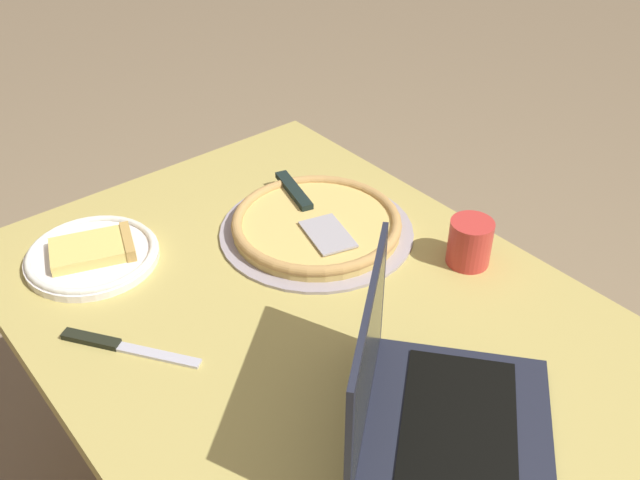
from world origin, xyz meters
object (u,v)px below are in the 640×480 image
dining_table (314,359)px  laptop (430,412)px  drink_cup (470,242)px  pizza_plate (93,254)px  pizza_tray (316,224)px  table_knife (116,345)px

dining_table → laptop: laptop is taller
dining_table → drink_cup: size_ratio=13.38×
dining_table → pizza_plate: (0.36, 0.21, 0.12)m
pizza_plate → drink_cup: 0.67m
pizza_plate → pizza_tray: size_ratio=0.64×
dining_table → table_knife: 0.33m
dining_table → table_knife: size_ratio=5.67×
laptop → pizza_plate: size_ratio=1.70×
laptop → dining_table: bearing=-6.9°
laptop → pizza_tray: size_ratio=1.09×
pizza_tray → drink_cup: 0.29m
pizza_tray → drink_cup: drink_cup is taller
dining_table → pizza_plate: 0.44m
dining_table → pizza_plate: size_ratio=4.84×
laptop → drink_cup: laptop is taller
dining_table → pizza_plate: pizza_plate is taller
laptop → drink_cup: bearing=-56.6°
table_knife → drink_cup: drink_cup is taller
dining_table → pizza_tray: bearing=-40.4°
dining_table → pizza_tray: size_ratio=3.11×
dining_table → laptop: size_ratio=2.85×
dining_table → table_knife: bearing=64.7°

